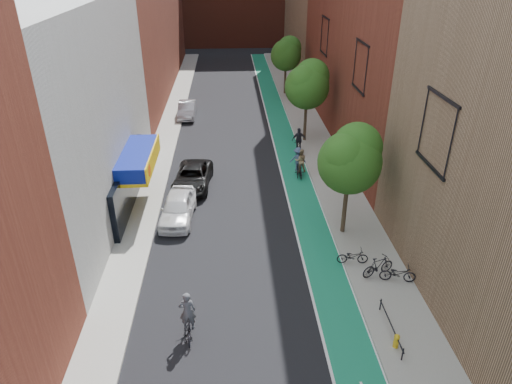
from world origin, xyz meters
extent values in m
cube|color=#167D58|center=(4.00, 26.00, 0.01)|extent=(2.00, 68.00, 0.01)
cube|color=gray|center=(-6.00, 26.00, 0.07)|extent=(2.00, 68.00, 0.15)
cube|color=gray|center=(6.50, 26.00, 0.07)|extent=(3.00, 68.00, 0.15)
cube|color=silver|center=(-11.00, 14.00, 6.00)|extent=(8.00, 20.00, 12.00)
cylinder|color=#332619|center=(5.60, 10.00, 1.65)|extent=(0.24, 0.24, 3.30)
sphere|color=#275516|center=(5.60, 10.00, 4.38)|extent=(3.36, 3.36, 3.36)
sphere|color=#275516|center=(6.00, 10.30, 5.10)|extent=(2.64, 2.64, 2.64)
sphere|color=#275516|center=(5.30, 9.70, 4.86)|extent=(2.40, 2.40, 2.40)
cylinder|color=#332619|center=(5.60, 24.00, 1.73)|extent=(0.24, 0.24, 3.47)
sphere|color=#275516|center=(5.60, 24.00, 4.60)|extent=(3.53, 3.53, 3.53)
sphere|color=#275516|center=(6.00, 24.30, 5.36)|extent=(2.77, 2.77, 2.77)
sphere|color=#275516|center=(5.30, 23.70, 5.10)|extent=(2.52, 2.52, 2.52)
cylinder|color=#332619|center=(5.60, 38.00, 1.59)|extent=(0.24, 0.24, 3.19)
sphere|color=#275516|center=(5.60, 38.00, 4.23)|extent=(3.25, 3.25, 3.25)
sphere|color=#275516|center=(6.00, 38.30, 4.93)|extent=(2.55, 2.55, 2.55)
sphere|color=#275516|center=(5.30, 37.70, 4.70)|extent=(2.32, 2.32, 2.32)
imported|color=silver|center=(-3.77, 12.14, 0.78)|extent=(2.12, 4.66, 1.55)
imported|color=black|center=(-3.17, 16.32, 0.70)|extent=(2.75, 5.21, 1.40)
imported|color=#999BA1|center=(-4.60, 30.96, 0.73)|extent=(1.58, 4.45, 1.46)
imported|color=black|center=(-2.51, 2.69, 0.43)|extent=(0.70, 1.67, 0.86)
imported|color=#47494F|center=(-2.51, 2.79, 1.27)|extent=(0.71, 0.50, 1.85)
imported|color=black|center=(4.29, 17.42, 0.51)|extent=(0.54, 1.70, 1.01)
imported|color=#9D855B|center=(4.29, 17.52, 1.18)|extent=(0.83, 0.66, 1.66)
imported|color=black|center=(4.70, 21.09, 0.46)|extent=(0.69, 1.77, 0.92)
imported|color=#21212A|center=(4.70, 21.19, 1.28)|extent=(1.11, 0.50, 1.85)
imported|color=black|center=(4.12, 17.58, 0.45)|extent=(0.58, 1.54, 0.90)
imported|color=#405173|center=(4.12, 17.68, 1.21)|extent=(1.18, 0.76, 1.73)
imported|color=black|center=(7.20, 5.50, 0.60)|extent=(1.78, 0.90, 0.89)
imported|color=black|center=(6.39, 6.00, 0.68)|extent=(1.83, 1.11, 1.06)
imported|color=black|center=(5.40, 7.02, 0.56)|extent=(1.60, 0.65, 0.82)
cylinder|color=gold|center=(5.78, 1.46, 0.39)|extent=(0.21, 0.21, 0.48)
sphere|color=gold|center=(5.78, 1.46, 0.69)|extent=(0.23, 0.23, 0.23)
camera|label=1|loc=(-0.58, -11.35, 14.20)|focal=32.00mm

